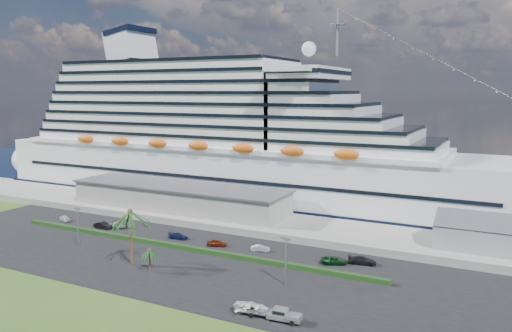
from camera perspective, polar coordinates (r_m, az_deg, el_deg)
The scene contains 22 objects.
ground at distance 90.31m, azimuth -10.75°, elevation -12.83°, with size 420.00×420.00×0.00m, color #2F541C.
asphalt_lot at distance 98.62m, azimuth -6.78°, elevation -10.83°, with size 140.00×38.00×0.12m, color black.
wharf at distance 122.41m, azimuth 0.81°, elevation -6.48°, with size 240.00×20.00×1.80m, color gray.
water at distance 205.52m, azimuth 11.95°, elevation -0.75°, with size 420.00×160.00×0.02m, color black.
cruise_ship at distance 150.34m, azimuth -2.51°, elevation 2.46°, with size 191.00×38.00×54.00m.
terminal_building at distance 134.05m, azimuth -8.84°, elevation -3.45°, with size 61.00×15.00×6.30m.
port_shed at distance 109.83m, azimuth 26.18°, elevation -7.27°, with size 24.00×12.31×7.37m.
hedge at distance 106.71m, azimuth -8.90°, elevation -9.06°, with size 88.00×1.10×0.90m, color #183210.
lamp_post_left at distance 112.50m, azimuth -19.72°, elevation -6.02°, with size 1.60×0.35×8.27m.
lamp_post_right at distance 85.28m, azimuth 3.43°, elevation -10.17°, with size 1.60×0.35×8.27m.
palm_tall at distance 96.56m, azimuth -14.17°, elevation -5.79°, with size 8.82×8.82×11.13m.
palm_short at distance 93.56m, azimuth -12.08°, elevation -9.72°, with size 3.53×3.53×4.56m.
parked_car_0 at distance 135.51m, azimuth -20.99°, elevation -5.62°, with size 1.60×3.97×1.35m, color silver.
parked_car_1 at distance 125.46m, azimuth -17.10°, elevation -6.50°, with size 1.64×4.69×1.55m, color black.
parked_car_2 at distance 125.22m, azimuth -15.47°, elevation -6.53°, with size 2.04×4.42×1.23m, color gray.
parked_car_3 at distance 113.29m, azimuth -8.90°, elevation -7.91°, with size 1.81×4.46×1.29m, color #141D48.
parked_car_4 at distance 107.16m, azimuth -4.48°, elevation -8.76°, with size 1.69×4.19×1.43m, color maroon.
parked_car_5 at distance 103.62m, azimuth 0.49°, elevation -9.39°, with size 1.36×3.89×1.28m, color silver.
parked_car_6 at distance 97.64m, azimuth 8.87°, elevation -10.61°, with size 2.30×4.99×1.39m, color #0E3B16.
parked_car_7 at distance 98.44m, azimuth 12.04°, elevation -10.48°, with size 2.18×5.36×1.56m, color black.
pickup_truck at distance 74.39m, azimuth 3.19°, elevation -16.61°, with size 5.19×2.34×1.77m.
boat_trailer at distance 76.18m, azimuth -0.54°, elevation -15.80°, with size 6.35×4.48×1.78m.
Camera 1 is at (52.08, -66.10, 32.78)m, focal length 35.00 mm.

